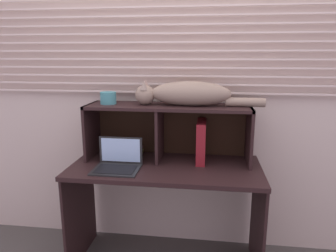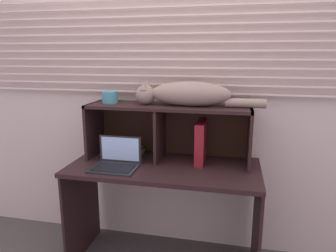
{
  "view_description": "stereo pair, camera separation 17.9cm",
  "coord_description": "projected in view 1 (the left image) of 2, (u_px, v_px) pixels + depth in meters",
  "views": [
    {
      "loc": [
        0.29,
        -1.82,
        1.52
      ],
      "look_at": [
        0.0,
        0.34,
        1.02
      ],
      "focal_mm": 33.22,
      "sensor_mm": 36.0,
      "label": 1
    },
    {
      "loc": [
        0.46,
        -1.79,
        1.52
      ],
      "look_at": [
        0.0,
        0.34,
        1.02
      ],
      "focal_mm": 33.22,
      "sensor_mm": 36.0,
      "label": 2
    }
  ],
  "objects": [
    {
      "name": "back_panel_with_blinds",
      "position": [
        172.0,
        90.0,
        2.38
      ],
      "size": [
        4.4,
        0.08,
        2.5
      ],
      "color": "beige",
      "rests_on": "ground"
    },
    {
      "name": "small_basket",
      "position": [
        108.0,
        98.0,
        2.25
      ],
      "size": [
        0.11,
        0.11,
        0.09
      ],
      "primitive_type": "cylinder",
      "color": "teal",
      "rests_on": "hutch_shelf_unit"
    },
    {
      "name": "hutch_shelf_unit",
      "position": [
        168.0,
        121.0,
        2.26
      ],
      "size": [
        1.17,
        0.32,
        0.4
      ],
      "color": "black",
      "rests_on": "desk"
    },
    {
      "name": "book_stack",
      "position": [
        128.0,
        153.0,
        2.32
      ],
      "size": [
        0.2,
        0.22,
        0.06
      ],
      "color": "gray",
      "rests_on": "desk"
    },
    {
      "name": "desk",
      "position": [
        166.0,
        187.0,
        2.2
      ],
      "size": [
        1.32,
        0.61,
        0.77
      ],
      "color": "black",
      "rests_on": "ground"
    },
    {
      "name": "binder_upright",
      "position": [
        201.0,
        141.0,
        2.23
      ],
      "size": [
        0.06,
        0.27,
        0.3
      ],
      "primitive_type": "cube",
      "color": "maroon",
      "rests_on": "desk"
    },
    {
      "name": "laptop",
      "position": [
        118.0,
        163.0,
        2.1
      ],
      "size": [
        0.31,
        0.25,
        0.2
      ],
      "color": "black",
      "rests_on": "desk"
    },
    {
      "name": "cat",
      "position": [
        186.0,
        94.0,
        2.17
      ],
      "size": [
        0.9,
        0.18,
        0.17
      ],
      "color": "gray",
      "rests_on": "hutch_shelf_unit"
    }
  ]
}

